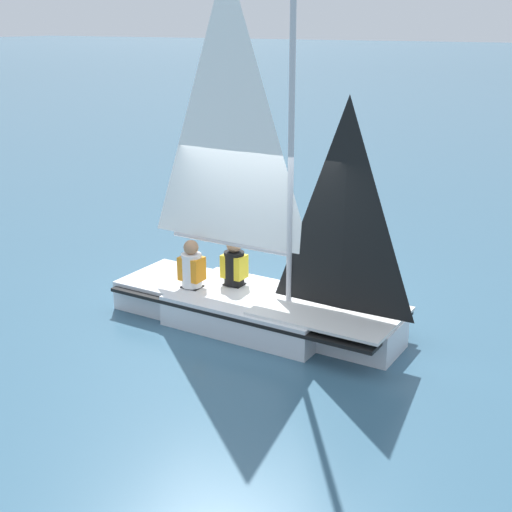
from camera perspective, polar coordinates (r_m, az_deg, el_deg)
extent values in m
plane|color=#38607A|center=(10.39, 0.00, -5.44)|extent=(260.00, 260.00, 0.00)
cube|color=silver|center=(10.30, 0.00, -4.32)|extent=(2.40, 1.57, 0.44)
cube|color=silver|center=(9.63, 8.56, -6.25)|extent=(1.01, 0.85, 0.44)
cube|color=silver|center=(11.19, -7.32, -2.59)|extent=(1.03, 1.30, 0.44)
cube|color=black|center=(10.25, 0.00, -3.60)|extent=(4.23, 1.66, 0.05)
cube|color=silver|center=(9.71, 5.96, -4.38)|extent=(1.97, 1.44, 0.04)
cylinder|color=#B7B7BC|center=(9.34, 2.84, 9.61)|extent=(0.08, 0.08, 4.67)
cylinder|color=#B7B7BC|center=(10.20, -2.13, 1.02)|extent=(1.95, 0.15, 0.07)
pyramid|color=white|center=(9.79, -2.26, 11.87)|extent=(1.85, 0.12, 3.81)
pyramid|color=black|center=(9.17, 7.17, 3.99)|extent=(1.44, 0.11, 2.80)
cube|color=black|center=(11.54, -9.46, -2.37)|extent=(0.08, 0.03, 0.31)
cube|color=black|center=(10.72, -1.73, -3.34)|extent=(0.29, 0.25, 0.45)
cylinder|color=black|center=(10.55, -1.76, -0.95)|extent=(0.31, 0.31, 0.50)
cube|color=yellow|center=(10.54, -1.76, -0.82)|extent=(0.35, 0.27, 0.35)
sphere|color=#A87A56|center=(10.44, -1.77, 0.86)|extent=(0.22, 0.22, 0.22)
cube|color=black|center=(10.66, -5.09, -3.53)|extent=(0.29, 0.25, 0.45)
cylinder|color=white|center=(10.49, -5.17, -1.13)|extent=(0.31, 0.31, 0.50)
cube|color=orange|center=(10.48, -5.17, -1.00)|extent=(0.35, 0.27, 0.35)
sphere|color=#A87A56|center=(10.38, -5.22, 0.69)|extent=(0.22, 0.22, 0.22)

